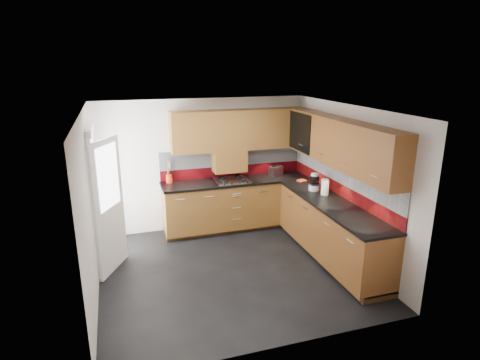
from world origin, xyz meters
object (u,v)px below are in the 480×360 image
object	(u,v)px
toaster	(276,171)
food_processor	(314,183)
utensil_pot	(169,178)
gas_hob	(232,180)

from	to	relation	value
toaster	food_processor	world-z (taller)	food_processor
toaster	food_processor	size ratio (longest dim) A/B	0.96
food_processor	utensil_pot	bearing A→B (deg)	152.45
gas_hob	toaster	xyz separation A→B (m)	(0.91, 0.13, 0.07)
gas_hob	utensil_pot	distance (m)	1.13
gas_hob	utensil_pot	size ratio (longest dim) A/B	1.48
food_processor	toaster	bearing A→B (deg)	103.10
gas_hob	toaster	size ratio (longest dim) A/B	2.15
utensil_pot	food_processor	size ratio (longest dim) A/B	1.40
toaster	food_processor	xyz separation A→B (m)	(0.25, -1.07, 0.05)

